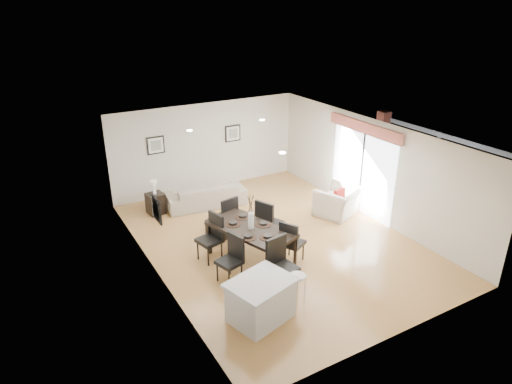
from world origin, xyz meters
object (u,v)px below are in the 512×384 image
coffee_table (228,223)px  kitchen_island (261,300)px  dining_chair_wnear (232,256)px  dining_chair_foot (227,215)px  dining_chair_wfar (212,234)px  dining_chair_efar (267,220)px  dining_table (251,231)px  side_table (156,203)px  dining_chair_enear (291,240)px  sofa (206,195)px  armchair (339,201)px  bar_stool (298,279)px  dining_chair_head (280,261)px

coffee_table → kitchen_island: size_ratio=0.75×
dining_chair_wnear → dining_chair_foot: 1.87m
dining_chair_wfar → dining_chair_efar: (1.42, -0.06, 0.03)m
dining_table → side_table: (-1.09, 3.49, -0.46)m
dining_chair_enear → dining_chair_efar: 1.01m
dining_chair_enear → dining_chair_foot: (-0.70, 1.78, 0.03)m
sofa → dining_table: (-0.34, -3.27, 0.42)m
coffee_table → sofa: bearing=62.2°
armchair → dining_table: 3.44m
sofa → dining_chair_wfar: bearing=76.1°
dining_chair_foot → coffee_table: bearing=-129.3°
dining_chair_enear → kitchen_island: (-1.57, -1.35, -0.16)m
dining_chair_wfar → dining_chair_efar: bearing=74.3°
dining_chair_foot → armchair: bearing=162.3°
dining_chair_wnear → bar_stool: 1.57m
dining_chair_efar → coffee_table: bearing=2.1°
dining_chair_efar → kitchen_island: size_ratio=0.84×
side_table → kitchen_island: kitchen_island is taller
dining_table → dining_chair_wnear: (-0.72, -0.48, -0.17)m
dining_chair_wfar → kitchen_island: dining_chair_wfar is taller
armchair → bar_stool: armchair is taller
dining_chair_foot → dining_chair_wfar: bearing=33.0°
dining_table → coffee_table: dining_table is taller
dining_chair_enear → kitchen_island: dining_chair_enear is taller
dining_table → coffee_table: (0.19, 1.57, -0.54)m
dining_table → dining_chair_enear: size_ratio=2.13×
dining_chair_efar → dining_chair_foot: 1.04m
kitchen_island → dining_table: bearing=50.5°
dining_chair_head → dining_chair_enear: bearing=34.0°
sofa → coffee_table: 1.71m
sofa → armchair: 3.79m
dining_chair_head → kitchen_island: (-0.83, -0.66, -0.22)m
dining_chair_enear → dining_chair_foot: bearing=-5.0°
dining_chair_head → side_table: bearing=93.4°
dining_chair_wnear → dining_chair_head: dining_chair_head is taller
dining_table → bar_stool: (-0.03, -1.89, -0.16)m
dining_chair_wnear → side_table: bearing=169.3°
dining_chair_wnear → bar_stool: size_ratio=1.50×
dining_chair_efar → dining_chair_enear: bearing=157.5°
sofa → armchair: bearing=148.4°
dining_table → dining_chair_head: bearing=-108.7°
sofa → kitchen_island: (-1.19, -5.16, 0.09)m
armchair → dining_chair_efar: bearing=-12.5°
bar_stool → dining_chair_wnear: bearing=115.8°
armchair → dining_chair_head: size_ratio=1.06×
dining_chair_wnear → kitchen_island: dining_chair_wnear is taller
armchair → coffee_table: (-3.12, 0.67, -0.19)m
bar_stool → dining_chair_wfar: bearing=105.7°
dining_chair_wnear → dining_chair_foot: size_ratio=0.94×
armchair → dining_chair_wfar: dining_chair_wfar is taller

